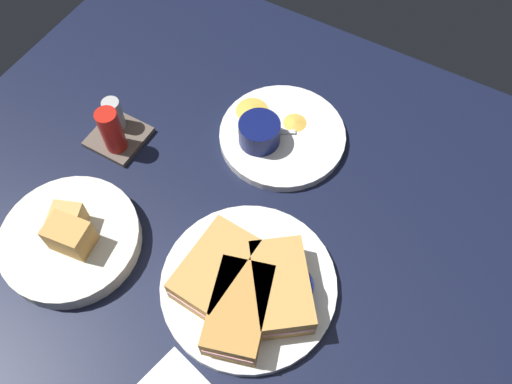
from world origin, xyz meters
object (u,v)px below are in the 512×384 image
sandwich_half_near (215,269)px  sandwich_half_extra (282,285)px  sandwich_half_far (239,310)px  ramekin_dark_sauce (286,293)px  plate_sandwich_main (249,285)px  spoon_by_gravy_ramekin (255,132)px  bread_basket_rear (71,238)px  ramekin_light_gravy (259,132)px  spoon_by_dark_ramekin (257,273)px  plate_chips_companion (282,136)px  condiment_caddy (114,129)px

sandwich_half_near → sandwich_half_extra: 9.83cm
sandwich_half_near → sandwich_half_far: 6.95cm
ramekin_dark_sauce → plate_sandwich_main: bearing=96.1°
sandwich_half_near → spoon_by_gravy_ramekin: sandwich_half_near is taller
spoon_by_gravy_ramekin → bread_basket_rear: bread_basket_rear is taller
ramekin_light_gravy → spoon_by_gravy_ramekin: (0.81, 1.29, -1.98)cm
plate_sandwich_main → sandwich_half_far: (-4.75, -1.28, 3.20)cm
sandwich_half_extra → spoon_by_dark_ramekin: sandwich_half_extra is taller
sandwich_half_extra → ramekin_light_gravy: (21.82, 16.09, -0.05)cm
ramekin_dark_sauce → plate_chips_companion: size_ratio=0.32×
spoon_by_gravy_ramekin → bread_basket_rear: (-31.35, 14.28, 0.13)cm
ramekin_dark_sauce → spoon_by_dark_ramekin: ramekin_dark_sauce is taller
plate_chips_companion → sandwich_half_near: bearing=-172.0°
plate_sandwich_main → bread_basket_rear: bread_basket_rear is taller
plate_sandwich_main → sandwich_half_extra: bearing=-74.9°
ramekin_dark_sauce → plate_chips_companion: 29.67cm
spoon_by_dark_ramekin → condiment_caddy: (9.88, 33.41, 1.44)cm
spoon_by_dark_ramekin → condiment_caddy: bearing=73.5°
plate_chips_companion → bread_basket_rear: 38.47cm
sandwich_half_far → bread_basket_rear: (-2.70, 28.19, -1.91)cm
sandwich_half_near → spoon_by_gravy_ramekin: 26.46cm
sandwich_half_extra → bread_basket_rear: size_ratio=0.71×
bread_basket_rear → condiment_caddy: size_ratio=2.23×
sandwich_half_near → bread_basket_rear: 23.09cm
sandwich_half_near → condiment_caddy: size_ratio=1.43×
ramekin_dark_sauce → condiment_caddy: bearing=73.9°
spoon_by_dark_ramekin → bread_basket_rear: bread_basket_rear is taller
spoon_by_dark_ramekin → spoon_by_gravy_ramekin: same height
spoon_by_dark_ramekin → spoon_by_gravy_ramekin: 25.56cm
bread_basket_rear → condiment_caddy: 20.22cm
sandwich_half_far → ramekin_dark_sauce: (5.36, -4.51, -0.06)cm
sandwich_half_near → ramekin_light_gravy: 25.25cm
sandwich_half_extra → ramekin_dark_sauce: (-0.66, -1.04, -0.06)cm
sandwich_half_far → ramekin_light_gravy: size_ratio=2.10×
ramekin_dark_sauce → sandwich_half_near: bearing=100.2°
sandwich_half_far → sandwich_half_extra: bearing=-29.9°
sandwich_half_extra → spoon_by_gravy_ramekin: 28.60cm
ramekin_dark_sauce → ramekin_light_gravy: bearing=37.3°
sandwich_half_far → plate_chips_companion: 32.80cm
sandwich_half_extra → spoon_by_gravy_ramekin: bearing=37.5°
plate_sandwich_main → spoon_by_gravy_ramekin: (23.90, 12.63, 1.16)cm
spoon_by_gravy_ramekin → condiment_caddy: 23.77cm
plate_sandwich_main → condiment_caddy: 35.17cm
plate_sandwich_main → spoon_by_dark_ramekin: spoon_by_dark_ramekin is taller
ramekin_light_gravy → bread_basket_rear: (-30.54, 15.57, -1.86)cm
sandwich_half_extra → sandwich_half_far: bearing=150.1°
sandwich_half_far → ramekin_dark_sauce: size_ratio=2.10×
plate_chips_companion → condiment_caddy: (-14.58, 24.42, 2.61)cm
sandwich_half_far → condiment_caddy: (16.53, 34.31, -0.59)cm
sandwich_half_far → spoon_by_gravy_ramekin: bearing=25.9°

